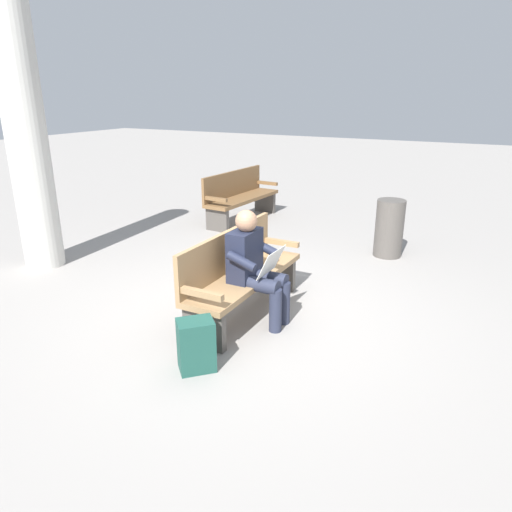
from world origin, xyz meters
TOP-DOWN VIEW (x-y plane):
  - ground_plane at (0.00, 0.00)m, footprint 40.00×40.00m
  - bench_near at (-0.00, -0.07)m, footprint 1.80×0.49m
  - person_seated at (0.11, 0.16)m, footprint 0.57×0.57m
  - backpack at (1.14, 0.14)m, footprint 0.38×0.38m
  - bench_far at (-3.37, -1.99)m, footprint 1.83×0.60m
  - support_pillar at (-0.05, -3.20)m, footprint 0.51×0.51m
  - trash_bin at (-2.63, 0.90)m, footprint 0.40×0.40m

SIDE VIEW (x-z plane):
  - ground_plane at x=0.00m, z-range 0.00..0.00m
  - backpack at x=1.14m, z-range 0.00..0.46m
  - trash_bin at x=-2.63m, z-range 0.00..0.83m
  - bench_near at x=0.00m, z-range 0.01..0.91m
  - bench_far at x=-3.37m, z-range 0.01..0.91m
  - person_seated at x=0.11m, z-range 0.04..1.22m
  - support_pillar at x=-0.05m, z-range 0.00..3.48m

